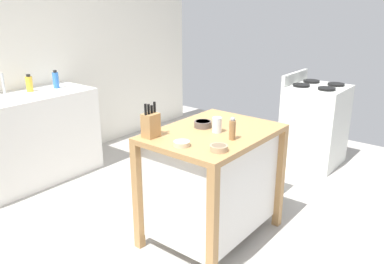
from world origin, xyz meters
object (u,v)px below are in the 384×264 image
Objects in this scene: bowl_stoneware_deep at (219,148)px; bottle_dish_soap at (29,84)px; knife_block at (151,124)px; bowl_ceramic_small at (182,143)px; pepper_grinder at (232,129)px; drinking_cup at (217,125)px; sink_faucet at (3,85)px; bowl_ceramic_wide at (203,124)px; bottle_spray_cleaner at (56,80)px; kitchen_island at (212,179)px; stove at (314,124)px; trash_bin at (256,168)px.

bottle_dish_soap is at bearing 87.11° from bowl_stoneware_deep.
bowl_ceramic_small is (-0.01, -0.29, -0.07)m from knife_block.
pepper_grinder is 0.91× the size of bottle_dish_soap.
pepper_grinder is at bearing -110.49° from drinking_cup.
sink_faucet is at bearing 98.55° from pepper_grinder.
bottle_spray_cleaner is at bearing 88.36° from bowl_ceramic_wide.
drinking_cup is 2.15m from bottle_spray_cleaner.
kitchen_island is 1.93m from stove.
bowl_stoneware_deep is (0.07, -0.53, -0.07)m from knife_block.
pepper_grinder is 2.07m from stove.
sink_faucet is 1.15× the size of bottle_spray_cleaner.
bowl_stoneware_deep is at bearing -87.01° from sink_faucet.
bowl_stoneware_deep is at bearing -143.08° from drinking_cup.
trash_bin is 2.29m from bottle_spray_cleaner.
drinking_cup is 0.58× the size of bottle_spray_cleaner.
bottle_spray_cleaner is at bearing 75.99° from knife_block.
knife_block is at bearing 88.83° from bowl_ceramic_small.
knife_block is at bearing 97.89° from bowl_stoneware_deep.
sink_faucet is (-0.13, 2.47, 0.11)m from bowl_stoneware_deep.
drinking_cup is 0.50× the size of sink_faucet.
bottle_spray_cleaner reaches higher than bowl_ceramic_small.
bottle_dish_soap is at bearing 94.55° from drinking_cup.
drinking_cup is (0.30, 0.22, 0.03)m from bowl_stoneware_deep.
pepper_grinder is 2.33m from bottle_spray_cleaner.
bottle_dish_soap is at bearing 84.14° from knife_block.
sink_faucet is at bearing 136.53° from stove.
knife_block is at bearing -95.86° from bottle_dish_soap.
sink_faucet reaches higher than bowl_ceramic_wide.
sink_faucet is (-0.43, 2.21, 0.52)m from kitchen_island.
drinking_cup is at bearing -101.38° from bowl_ceramic_wide.
bottle_spray_cleaner is (0.09, 2.15, 0.05)m from drinking_cup.
sink_faucet is 0.22× the size of stove.
knife_block is 0.44m from bowl_ceramic_wide.
knife_block is at bearing 140.87° from drinking_cup.
bowl_stoneware_deep reaches higher than trash_bin.
bottle_spray_cleaner is at bearing 87.67° from drinking_cup.
sink_faucet reaches higher than pepper_grinder.
drinking_cup is (-0.03, -0.15, 0.03)m from bowl_ceramic_wide.
stove is (1.85, -2.14, -0.53)m from bottle_spray_cleaner.
bottle_dish_soap reaches higher than stove.
trash_bin is 2.57m from sink_faucet.
knife_block is 0.57m from pepper_grinder.
knife_block is at bearing -104.01° from bottle_spray_cleaner.
bowl_ceramic_small reaches higher than kitchen_island.
bowl_ceramic_small is at bearing -177.73° from trash_bin.
trash_bin is 0.62× the size of stove.
pepper_grinder is 2.39m from bottle_dish_soap.
bowl_ceramic_small is 2.35m from stove.
bottle_dish_soap is (-0.18, 2.18, 0.49)m from kitchen_island.
trash_bin is at bearing 4.75° from drinking_cup.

